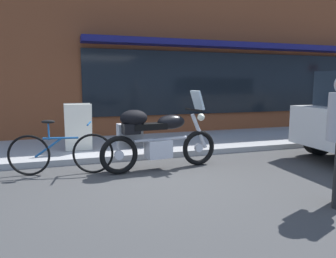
% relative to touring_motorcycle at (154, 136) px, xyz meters
% --- Properties ---
extents(ground_plane, '(80.00, 80.00, 0.00)m').
position_rel_touring_motorcycle_xyz_m(ground_plane, '(-0.09, -0.56, -0.61)').
color(ground_plane, '#3B3B3B').
extents(storefront_building, '(20.70, 0.90, 7.45)m').
position_rel_touring_motorcycle_xyz_m(storefront_building, '(6.26, 3.56, 3.03)').
color(storefront_building, brown).
rests_on(storefront_building, ground_plane).
extents(touring_motorcycle, '(2.21, 0.62, 1.41)m').
position_rel_touring_motorcycle_xyz_m(touring_motorcycle, '(0.00, 0.00, 0.00)').
color(touring_motorcycle, black).
rests_on(touring_motorcycle, ground_plane).
extents(parked_bicycle, '(1.72, 0.51, 0.94)m').
position_rel_touring_motorcycle_xyz_m(parked_bicycle, '(-1.57, 0.21, -0.23)').
color(parked_bicycle, black).
rests_on(parked_bicycle, ground_plane).
extents(sandwich_board_sign, '(0.55, 0.42, 0.99)m').
position_rel_touring_motorcycle_xyz_m(sandwich_board_sign, '(-1.20, 1.59, 0.01)').
color(sandwich_board_sign, silver).
rests_on(sandwich_board_sign, sidewalk_curb).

